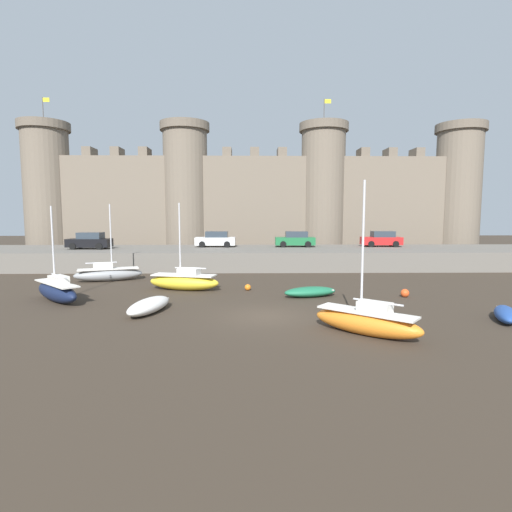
% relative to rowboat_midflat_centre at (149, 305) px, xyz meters
% --- Properties ---
extents(ground_plane, '(160.00, 160.00, 0.00)m').
position_rel_rowboat_midflat_centre_xyz_m(ground_plane, '(5.99, -0.93, -0.38)').
color(ground_plane, '#382D23').
extents(quay_road, '(64.27, 10.00, 1.78)m').
position_rel_rowboat_midflat_centre_xyz_m(quay_road, '(5.99, 19.06, 0.50)').
color(quay_road, '#666059').
rests_on(quay_road, ground).
extents(castle, '(58.41, 6.14, 19.51)m').
position_rel_rowboat_midflat_centre_xyz_m(castle, '(5.99, 30.77, 6.99)').
color(castle, '#706354').
rests_on(castle, ground).
extents(rowboat_midflat_centre, '(2.22, 3.95, 0.74)m').
position_rel_rowboat_midflat_centre_xyz_m(rowboat_midflat_centre, '(0.00, 0.00, 0.00)').
color(rowboat_midflat_centre, silver).
rests_on(rowboat_midflat_centre, ground).
extents(rowboat_near_channel_right, '(3.58, 2.03, 0.63)m').
position_rel_rowboat_midflat_centre_xyz_m(rowboat_near_channel_right, '(9.03, 3.86, -0.05)').
color(rowboat_near_channel_right, '#1E6B47').
rests_on(rowboat_near_channel_right, ground).
extents(rowboat_foreground_centre, '(2.12, 3.02, 0.67)m').
position_rel_rowboat_midflat_centre_xyz_m(rowboat_foreground_centre, '(17.51, -2.01, -0.03)').
color(rowboat_foreground_centre, '#234793').
rests_on(rowboat_foreground_centre, ground).
extents(sailboat_near_channel_left, '(5.11, 2.57, 5.88)m').
position_rel_rowboat_midflat_centre_xyz_m(sailboat_near_channel_left, '(0.84, 6.28, 0.24)').
color(sailboat_near_channel_left, yellow).
rests_on(sailboat_near_channel_left, ground).
extents(sailboat_midflat_left, '(4.34, 4.32, 5.60)m').
position_rel_rowboat_midflat_centre_xyz_m(sailboat_midflat_left, '(-6.06, 2.78, 0.27)').
color(sailboat_midflat_left, '#141E3D').
rests_on(sailboat_midflat_left, ground).
extents(sailboat_foreground_right, '(5.17, 2.90, 5.91)m').
position_rel_rowboat_midflat_centre_xyz_m(sailboat_foreground_right, '(-5.62, 10.15, 0.21)').
color(sailboat_foreground_right, gray).
rests_on(sailboat_foreground_right, ground).
extents(sailboat_midflat_right, '(4.38, 3.98, 6.51)m').
position_rel_rowboat_midflat_centre_xyz_m(sailboat_midflat_right, '(10.19, -4.09, 0.23)').
color(sailboat_midflat_right, orange).
rests_on(sailboat_midflat_right, ground).
extents(mooring_buoy_off_centre, '(0.42, 0.42, 0.42)m').
position_rel_rowboat_midflat_centre_xyz_m(mooring_buoy_off_centre, '(5.14, 6.05, -0.17)').
color(mooring_buoy_off_centre, orange).
rests_on(mooring_buoy_off_centre, ground).
extents(mooring_buoy_near_channel, '(0.51, 0.51, 0.51)m').
position_rel_rowboat_midflat_centre_xyz_m(mooring_buoy_near_channel, '(14.88, 3.64, -0.13)').
color(mooring_buoy_near_channel, '#E04C1E').
rests_on(mooring_buoy_near_channel, ground).
extents(car_quay_centre_east, '(4.14, 1.96, 1.62)m').
position_rel_rowboat_midflat_centre_xyz_m(car_quay_centre_east, '(-10.31, 18.67, 2.17)').
color(car_quay_centre_east, black).
rests_on(car_quay_centre_east, quay_road).
extents(car_quay_east, '(4.14, 1.96, 1.62)m').
position_rel_rowboat_midflat_centre_xyz_m(car_quay_east, '(10.09, 20.98, 2.17)').
color(car_quay_east, '#1E6638').
rests_on(car_quay_east, quay_road).
extents(car_quay_centre_west, '(4.14, 1.96, 1.62)m').
position_rel_rowboat_midflat_centre_xyz_m(car_quay_centre_west, '(1.80, 21.01, 2.17)').
color(car_quay_centre_west, silver).
rests_on(car_quay_centre_west, quay_road).
extents(car_quay_west, '(4.14, 1.96, 1.62)m').
position_rel_rowboat_midflat_centre_xyz_m(car_quay_west, '(19.22, 21.15, 2.17)').
color(car_quay_west, red).
rests_on(car_quay_west, quay_road).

